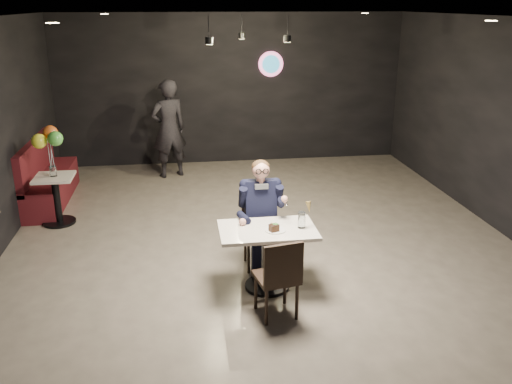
{
  "coord_description": "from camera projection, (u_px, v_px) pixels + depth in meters",
  "views": [
    {
      "loc": [
        -1.06,
        -6.51,
        3.18
      ],
      "look_at": [
        -0.18,
        -0.32,
        0.98
      ],
      "focal_mm": 38.0,
      "sensor_mm": 36.0,
      "label": 1
    }
  ],
  "objects": [
    {
      "name": "passerby",
      "position": [
        169.0,
        129.0,
        10.18
      ],
      "size": [
        0.79,
        0.65,
        1.85
      ],
      "primitive_type": "imported",
      "rotation": [
        0.0,
        0.0,
        3.5
      ],
      "color": "black",
      "rests_on": "floor"
    },
    {
      "name": "wall_sign",
      "position": [
        271.0,
        64.0,
        10.89
      ],
      "size": [
        0.5,
        0.06,
        0.5
      ],
      "primitive_type": null,
      "color": "pink",
      "rests_on": "floor"
    },
    {
      "name": "balloon_bunch",
      "position": [
        50.0,
        145.0,
        7.83
      ],
      "size": [
        0.4,
        0.4,
        0.65
      ],
      "primitive_type": "cube",
      "color": "#F6F934",
      "rests_on": "balloon_vase"
    },
    {
      "name": "booth_bench",
      "position": [
        49.0,
        172.0,
        8.96
      ],
      "size": [
        0.53,
        2.11,
        1.06
      ],
      "primitive_type": "cube",
      "color": "#470F19",
      "rests_on": "floor"
    },
    {
      "name": "pendant_lights",
      "position": [
        246.0,
        23.0,
        8.18
      ],
      "size": [
        1.4,
        1.2,
        0.36
      ],
      "primitive_type": "cube",
      "color": "black",
      "rests_on": "floor"
    },
    {
      "name": "chair_near",
      "position": [
        276.0,
        276.0,
        5.69
      ],
      "size": [
        0.5,
        0.53,
        0.92
      ],
      "primitive_type": "cube",
      "rotation": [
        0.0,
        0.0,
        0.19
      ],
      "color": "black",
      "rests_on": "floor"
    },
    {
      "name": "seated_man",
      "position": [
        260.0,
        213.0,
        6.67
      ],
      "size": [
        0.6,
        0.8,
        1.44
      ],
      "primitive_type": "cube",
      "color": "black",
      "rests_on": "floor"
    },
    {
      "name": "side_table",
      "position": [
        57.0,
        202.0,
        8.13
      ],
      "size": [
        0.55,
        0.55,
        0.69
      ],
      "primitive_type": "cube",
      "color": "white",
      "rests_on": "floor"
    },
    {
      "name": "mint_leaf",
      "position": [
        275.0,
        224.0,
        6.03
      ],
      "size": [
        0.06,
        0.04,
        0.01
      ],
      "primitive_type": "ellipsoid",
      "color": "#35862B",
      "rests_on": "cake_slice"
    },
    {
      "name": "floor",
      "position": [
        266.0,
        252.0,
        7.27
      ],
      "size": [
        9.0,
        9.0,
        0.0
      ],
      "primitive_type": "plane",
      "color": "gray",
      "rests_on": "ground"
    },
    {
      "name": "chair_far",
      "position": [
        260.0,
        233.0,
        6.76
      ],
      "size": [
        0.42,
        0.46,
        0.92
      ],
      "primitive_type": "cube",
      "color": "black",
      "rests_on": "floor"
    },
    {
      "name": "sundae_glass",
      "position": [
        302.0,
        220.0,
        6.14
      ],
      "size": [
        0.08,
        0.08,
        0.19
      ],
      "primitive_type": "cylinder",
      "color": "silver",
      "rests_on": "main_table"
    },
    {
      "name": "balloon_vase",
      "position": [
        53.0,
        171.0,
        7.97
      ],
      "size": [
        0.1,
        0.1,
        0.15
      ],
      "primitive_type": "cylinder",
      "color": "silver",
      "rests_on": "side_table"
    },
    {
      "name": "main_table",
      "position": [
        267.0,
        258.0,
        6.27
      ],
      "size": [
        1.1,
        0.7,
        0.75
      ],
      "primitive_type": "cube",
      "color": "white",
      "rests_on": "floor"
    },
    {
      "name": "wafer_cone",
      "position": [
        309.0,
        207.0,
        6.11
      ],
      "size": [
        0.08,
        0.08,
        0.13
      ],
      "primitive_type": "cone",
      "rotation": [
        0.0,
        0.0,
        0.26
      ],
      "color": "tan",
      "rests_on": "sundae_glass"
    },
    {
      "name": "dessert_plate",
      "position": [
        275.0,
        230.0,
        6.09
      ],
      "size": [
        0.24,
        0.24,
        0.01
      ],
      "primitive_type": "cylinder",
      "color": "white",
      "rests_on": "main_table"
    },
    {
      "name": "cake_slice",
      "position": [
        274.0,
        228.0,
        6.04
      ],
      "size": [
        0.12,
        0.11,
        0.07
      ],
      "primitive_type": "cube",
      "rotation": [
        0.0,
        0.0,
        0.35
      ],
      "color": "black",
      "rests_on": "dessert_plate"
    }
  ]
}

